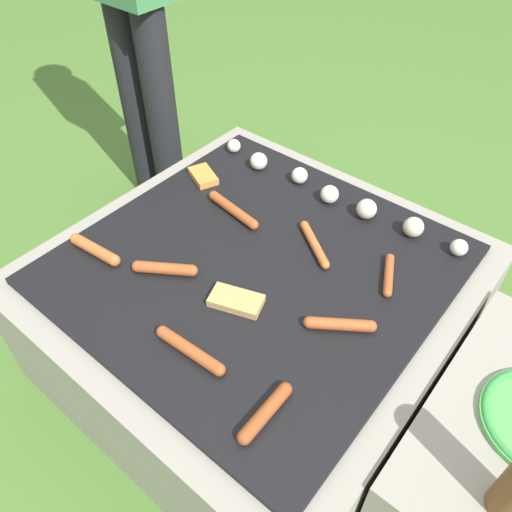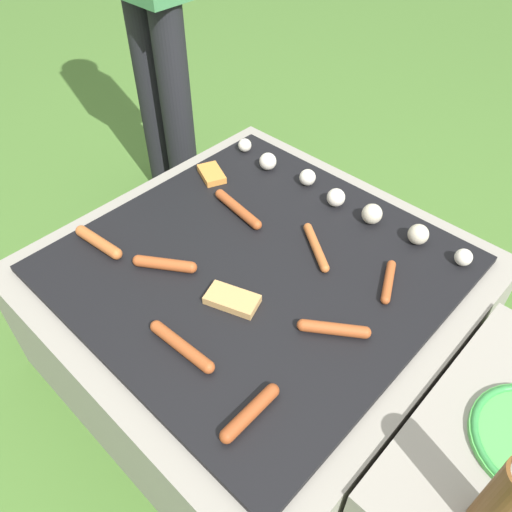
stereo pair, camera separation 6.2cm
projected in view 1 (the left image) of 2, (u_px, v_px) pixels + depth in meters
The scene contains 14 objects.
ground_plane at pixel (256, 355), 1.56m from camera, with size 14.00×14.00×0.00m, color #47702D.
grill at pixel (256, 314), 1.41m from camera, with size 1.00×1.00×0.41m.
side_ledge at pixel (504, 476), 1.09m from camera, with size 0.39×0.60×0.41m.
sausage_back_center at pixel (314, 244), 1.30m from camera, with size 0.15×0.11×0.02m.
sausage_back_left at pixel (165, 268), 1.23m from camera, with size 0.14×0.10×0.03m.
sausage_front_left at pixel (233, 210), 1.39m from camera, with size 0.20×0.05×0.03m.
sausage_back_right at pixel (265, 412), 0.95m from camera, with size 0.03×0.16×0.03m.
sausage_front_right at pixel (95, 250), 1.28m from camera, with size 0.17×0.04×0.03m.
sausage_mid_left at pixel (190, 350), 1.06m from camera, with size 0.19×0.04×0.03m.
sausage_mid_right at pixel (389, 275), 1.22m from camera, with size 0.07×0.13×0.02m.
sausage_front_center at pixel (340, 324), 1.11m from camera, with size 0.14×0.11×0.03m.
bread_slice_right at pixel (203, 176), 1.52m from camera, with size 0.12×0.10×0.02m.
bread_slice_left at pixel (236, 301), 1.16m from camera, with size 0.14×0.10×0.02m.
mushroom_row at pixel (335, 194), 1.43m from camera, with size 0.81×0.08×0.06m.
Camera 1 is at (0.57, -0.69, 1.31)m, focal length 35.00 mm.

